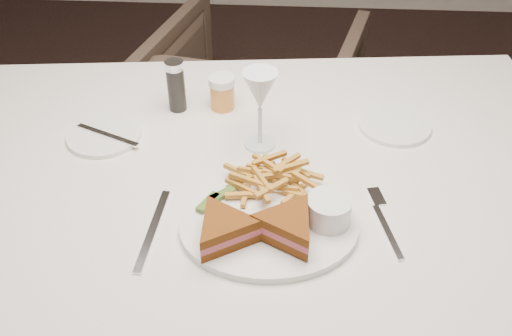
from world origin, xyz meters
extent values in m
cube|color=silver|center=(-0.05, -0.03, 0.38)|extent=(1.47, 1.06, 0.75)
imported|color=#44342A|center=(-0.12, 0.84, 0.35)|extent=(0.81, 0.78, 0.70)
ellipsoid|color=white|center=(-0.02, -0.19, 0.76)|extent=(0.34, 0.28, 0.01)
cube|color=silver|center=(-0.23, -0.21, 0.75)|extent=(0.03, 0.21, 0.00)
cylinder|color=white|center=(-0.39, 0.07, 0.76)|extent=(0.16, 0.16, 0.01)
cylinder|color=white|center=(0.24, 0.14, 0.76)|extent=(0.16, 0.16, 0.01)
cylinder|color=black|center=(-0.25, 0.19, 0.81)|extent=(0.04, 0.04, 0.12)
cylinder|color=orange|center=(-0.15, 0.20, 0.79)|extent=(0.06, 0.06, 0.08)
cube|color=#426021|center=(-0.11, -0.13, 0.77)|extent=(0.05, 0.05, 0.01)
cube|color=#426021|center=(-0.14, -0.15, 0.77)|extent=(0.04, 0.06, 0.01)
cylinder|color=white|center=(0.08, -0.18, 0.79)|extent=(0.08, 0.08, 0.05)
camera|label=1|loc=(0.00, -0.91, 1.49)|focal=40.00mm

